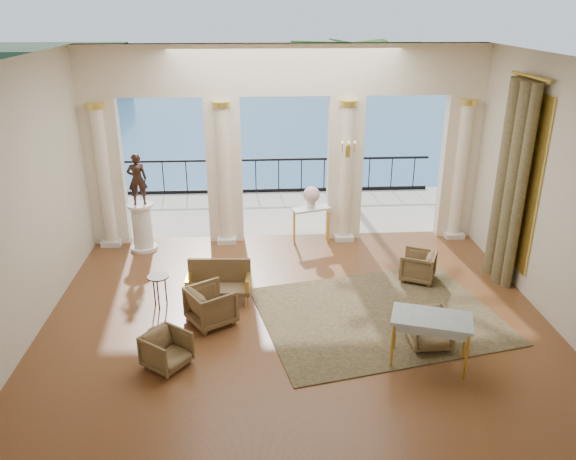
{
  "coord_description": "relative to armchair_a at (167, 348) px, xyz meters",
  "views": [
    {
      "loc": [
        -0.67,
        -8.72,
        5.3
      ],
      "look_at": [
        -0.12,
        0.6,
        1.51
      ],
      "focal_mm": 35.0,
      "sensor_mm": 36.0,
      "label": 1
    }
  ],
  "objects": [
    {
      "name": "settee",
      "position": [
        0.7,
        2.09,
        0.08
      ],
      "size": [
        1.23,
        0.58,
        0.79
      ],
      "rotation": [
        0.0,
        0.0,
        -0.06
      ],
      "color": "#47341B",
      "rests_on": "ground"
    },
    {
      "name": "terrace",
      "position": [
        2.12,
        7.05,
        -0.37
      ],
      "size": [
        10.0,
        3.6,
        0.1
      ],
      "primitive_type": "cube",
      "color": "#BCB59E",
      "rests_on": "ground"
    },
    {
      "name": "window_frame",
      "position": [
        6.59,
        2.75,
        1.78
      ],
      "size": [
        0.04,
        1.6,
        3.4
      ],
      "primitive_type": "cube",
      "color": "#E4C24B",
      "rests_on": "room_walls"
    },
    {
      "name": "rug",
      "position": [
        3.62,
        1.32,
        -0.31
      ],
      "size": [
        4.74,
        4.04,
        0.02
      ],
      "primitive_type": "cube",
      "rotation": [
        0.0,
        0.0,
        0.21
      ],
      "color": "#2A2F17",
      "rests_on": "ground"
    },
    {
      "name": "pedestal",
      "position": [
        -1.17,
        4.57,
        0.22
      ],
      "size": [
        0.6,
        0.6,
        1.11
      ],
      "color": "silver",
      "rests_on": "ground"
    },
    {
      "name": "armchair_b",
      "position": [
        4.25,
        0.34,
        0.02
      ],
      "size": [
        0.67,
        0.63,
        0.67
      ],
      "primitive_type": "imported",
      "rotation": [
        0.0,
        0.0,
        0.03
      ],
      "color": "#47341B",
      "rests_on": "ground"
    },
    {
      "name": "arcade",
      "position": [
        2.12,
        5.07,
        2.27
      ],
      "size": [
        9.0,
        0.56,
        4.5
      ],
      "color": "#FAE7CC",
      "rests_on": "ground"
    },
    {
      "name": "headland",
      "position": [
        -27.88,
        71.25,
        -3.32
      ],
      "size": [
        22.0,
        18.0,
        6.0
      ],
      "primitive_type": "cube",
      "color": "black",
      "rests_on": "sea"
    },
    {
      "name": "sea",
      "position": [
        2.12,
        61.25,
        -6.32
      ],
      "size": [
        160.0,
        160.0,
        0.0
      ],
      "primitive_type": "plane",
      "color": "#326499",
      "rests_on": "ground"
    },
    {
      "name": "wall_sconce",
      "position": [
        3.52,
        4.76,
        1.91
      ],
      "size": [
        0.3,
        0.11,
        0.33
      ],
      "color": "#E4C24B",
      "rests_on": "arcade"
    },
    {
      "name": "statue",
      "position": [
        -1.17,
        4.57,
        1.37
      ],
      "size": [
        0.48,
        0.37,
        1.16
      ],
      "primitive_type": "imported",
      "rotation": [
        0.0,
        0.0,
        3.38
      ],
      "color": "#311F15",
      "rests_on": "pedestal"
    },
    {
      "name": "curtain",
      "position": [
        6.41,
        2.75,
        1.7
      ],
      "size": [
        0.33,
        1.4,
        4.09
      ],
      "color": "#4E472A",
      "rests_on": "ground"
    },
    {
      "name": "floor",
      "position": [
        2.12,
        1.25,
        -0.32
      ],
      "size": [
        9.0,
        9.0,
        0.0
      ],
      "primitive_type": "plane",
      "color": "#482614",
      "rests_on": "ground"
    },
    {
      "name": "game_table",
      "position": [
        4.1,
        -0.16,
        0.43
      ],
      "size": [
        1.36,
        1.01,
        0.83
      ],
      "rotation": [
        0.0,
        0.0,
        -0.32
      ],
      "color": "#95B0B9",
      "rests_on": "ground"
    },
    {
      "name": "armchair_c",
      "position": [
        4.71,
        2.69,
        0.02
      ],
      "size": [
        0.83,
        0.85,
        0.67
      ],
      "primitive_type": "imported",
      "rotation": [
        0.0,
        0.0,
        -2.0
      ],
      "color": "#47341B",
      "rests_on": "ground"
    },
    {
      "name": "balustrade",
      "position": [
        2.12,
        8.65,
        0.09
      ],
      "size": [
        9.0,
        0.06,
        1.03
      ],
      "color": "black",
      "rests_on": "terrace"
    },
    {
      "name": "side_table",
      "position": [
        -0.4,
        1.88,
        0.23
      ],
      "size": [
        0.39,
        0.39,
        0.64
      ],
      "color": "black",
      "rests_on": "ground"
    },
    {
      "name": "urn",
      "position": [
        2.72,
        4.8,
        0.83
      ],
      "size": [
        0.39,
        0.39,
        0.51
      ],
      "color": "silver",
      "rests_on": "console_table"
    },
    {
      "name": "armchair_a",
      "position": [
        0.0,
        0.0,
        0.0
      ],
      "size": [
        0.83,
        0.84,
        0.63
      ],
      "primitive_type": "imported",
      "rotation": [
        0.0,
        0.0,
        0.91
      ],
      "color": "#47341B",
      "rests_on": "ground"
    },
    {
      "name": "room_walls",
      "position": [
        2.12,
        0.13,
        2.56
      ],
      "size": [
        9.0,
        9.0,
        9.0
      ],
      "color": "beige",
      "rests_on": "ground"
    },
    {
      "name": "console_table",
      "position": [
        2.72,
        4.8,
        0.39
      ],
      "size": [
        0.97,
        0.61,
        0.86
      ],
      "rotation": [
        0.0,
        0.0,
        0.31
      ],
      "color": "silver",
      "rests_on": "ground"
    },
    {
      "name": "armchair_d",
      "position": [
        0.61,
        1.26,
        0.06
      ],
      "size": [
        0.97,
        0.98,
        0.75
      ],
      "primitive_type": "imported",
      "rotation": [
        0.0,
        0.0,
        2.13
      ],
      "color": "#47341B",
      "rests_on": "ground"
    },
    {
      "name": "palm_tree",
      "position": [
        4.12,
        7.85,
        3.77
      ],
      "size": [
        2.0,
        2.0,
        4.5
      ],
      "color": "#4C3823",
      "rests_on": "terrace"
    }
  ]
}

